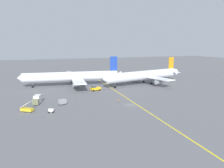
% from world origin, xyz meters
% --- Properties ---
extents(ground_plane, '(600.00, 600.00, 0.00)m').
position_xyz_m(ground_plane, '(0.00, 0.00, 0.00)').
color(ground_plane, slate).
extents(taxiway_stripe, '(10.55, 119.62, 0.01)m').
position_xyz_m(taxiway_stripe, '(4.03, 10.00, 0.00)').
color(taxiway_stripe, yellow).
rests_on(taxiway_stripe, ground).
extents(airliner_at_gate_left, '(60.02, 47.36, 16.97)m').
position_xyz_m(airliner_at_gate_left, '(-12.65, 49.98, 5.63)').
color(airliner_at_gate_left, white).
rests_on(airliner_at_gate_left, ground).
extents(airliner_being_pushed, '(57.76, 40.11, 15.83)m').
position_xyz_m(airliner_being_pushed, '(29.01, 39.50, 5.53)').
color(airliner_being_pushed, white).
rests_on(airliner_being_pushed, ground).
extents(pushback_tug, '(8.52, 3.57, 2.98)m').
position_xyz_m(pushback_tug, '(-4.19, 32.29, 1.26)').
color(pushback_tug, gold).
rests_on(pushback_tug, ground).
extents(gse_container_dolly_flat, '(3.83, 3.36, 2.15)m').
position_xyz_m(gse_container_dolly_flat, '(-24.97, 10.83, 1.17)').
color(gse_container_dolly_flat, slate).
rests_on(gse_container_dolly_flat, ground).
extents(gse_stair_truck_yellow, '(4.78, 4.35, 4.06)m').
position_xyz_m(gse_stair_truck_yellow, '(-38.60, 5.64, 1.03)').
color(gse_stair_truck_yellow, gold).
rests_on(gse_stair_truck_yellow, ground).
extents(gse_gpu_cart_small, '(2.35, 1.95, 1.90)m').
position_xyz_m(gse_gpu_cart_small, '(-30.60, 1.38, 0.79)').
color(gse_gpu_cart_small, silver).
rests_on(gse_gpu_cart_small, ground).
extents(gse_catering_truck_tall, '(4.14, 6.30, 3.50)m').
position_xyz_m(gse_catering_truck_tall, '(-34.47, 15.81, 1.76)').
color(gse_catering_truck_tall, '#666B4C').
rests_on(gse_catering_truck_tall, ground).
extents(ground_crew_ramp_agent_by_cones, '(0.36, 0.49, 1.73)m').
position_xyz_m(ground_crew_ramp_agent_by_cones, '(-2.92, 4.22, 0.90)').
color(ground_crew_ramp_agent_by_cones, '#4C4C51').
rests_on(ground_crew_ramp_agent_by_cones, ground).
extents(jet_bridge, '(4.83, 18.48, 5.80)m').
position_xyz_m(jet_bridge, '(-10.32, 70.09, 4.02)').
color(jet_bridge, '#B7B7BC').
rests_on(jet_bridge, ground).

